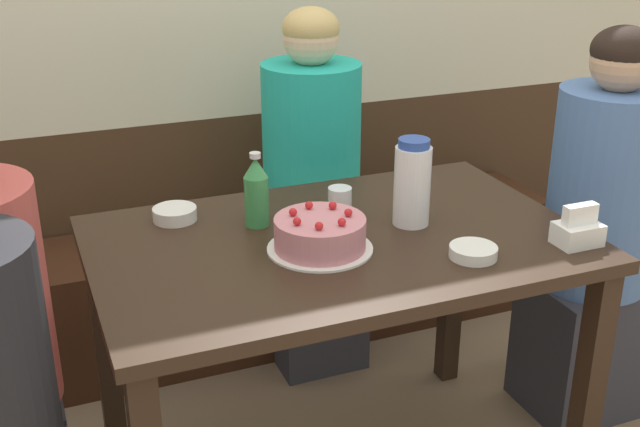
% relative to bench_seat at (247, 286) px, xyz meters
% --- Properties ---
extents(bench_seat, '(2.36, 0.38, 0.45)m').
position_rel_bench_seat_xyz_m(bench_seat, '(0.00, 0.00, 0.00)').
color(bench_seat, '#381E11').
rests_on(bench_seat, ground_plane).
extents(dining_table, '(1.23, 0.78, 0.77)m').
position_rel_bench_seat_xyz_m(dining_table, '(0.00, -0.83, 0.43)').
color(dining_table, black).
rests_on(dining_table, ground_plane).
extents(birthday_cake, '(0.26, 0.26, 0.10)m').
position_rel_bench_seat_xyz_m(birthday_cake, '(-0.07, -0.88, 0.58)').
color(birthday_cake, white).
rests_on(birthday_cake, dining_table).
extents(water_pitcher, '(0.10, 0.10, 0.23)m').
position_rel_bench_seat_xyz_m(water_pitcher, '(0.21, -0.82, 0.65)').
color(water_pitcher, white).
rests_on(water_pitcher, dining_table).
extents(soju_bottle, '(0.06, 0.06, 0.20)m').
position_rel_bench_seat_xyz_m(soju_bottle, '(-0.16, -0.68, 0.63)').
color(soju_bottle, '#388E4C').
rests_on(soju_bottle, dining_table).
extents(napkin_holder, '(0.11, 0.08, 0.11)m').
position_rel_bench_seat_xyz_m(napkin_holder, '(0.53, -1.09, 0.58)').
color(napkin_holder, white).
rests_on(napkin_holder, dining_table).
extents(bowl_soup_white, '(0.12, 0.12, 0.03)m').
position_rel_bench_seat_xyz_m(bowl_soup_white, '(-0.35, -0.57, 0.56)').
color(bowl_soup_white, white).
rests_on(bowl_soup_white, dining_table).
extents(bowl_rice_small, '(0.12, 0.12, 0.03)m').
position_rel_bench_seat_xyz_m(bowl_rice_small, '(0.25, -1.06, 0.56)').
color(bowl_rice_small, white).
rests_on(bowl_rice_small, dining_table).
extents(glass_water_tall, '(0.06, 0.06, 0.09)m').
position_rel_bench_seat_xyz_m(glass_water_tall, '(0.05, -0.72, 0.59)').
color(glass_water_tall, silver).
rests_on(glass_water_tall, dining_table).
extents(person_teal_shirt, '(0.32, 0.34, 1.24)m').
position_rel_bench_seat_xyz_m(person_teal_shirt, '(0.18, -0.18, 0.36)').
color(person_teal_shirt, '#33333D').
rests_on(person_teal_shirt, ground_plane).
extents(person_grey_tee, '(0.34, 0.32, 1.23)m').
position_rel_bench_seat_xyz_m(person_grey_tee, '(0.87, -0.79, 0.36)').
color(person_grey_tee, '#33333D').
rests_on(person_grey_tee, ground_plane).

